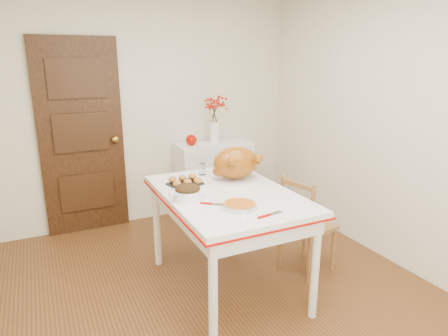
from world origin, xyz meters
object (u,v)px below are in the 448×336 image
sideboard (214,179)px  kitchen_table (227,241)px  turkey_platter (236,165)px  chair_oak (308,224)px  pumpkin_pie (240,205)px

sideboard → kitchen_table: 1.63m
kitchen_table → turkey_platter: size_ratio=3.07×
chair_oak → pumpkin_pie: 1.00m
kitchen_table → chair_oak: (0.78, -0.04, 0.02)m
pumpkin_pie → chair_oak: bearing=19.9°
kitchen_table → turkey_platter: 0.63m
chair_oak → turkey_platter: 0.84m
turkey_platter → pumpkin_pie: 0.63m
turkey_platter → chair_oak: bearing=-24.5°
turkey_platter → pumpkin_pie: (-0.26, -0.56, -0.12)m
kitchen_table → chair_oak: bearing=-2.6°
chair_oak → turkey_platter: bearing=53.9°
sideboard → chair_oak: size_ratio=1.01×
sideboard → turkey_platter: size_ratio=1.93×
chair_oak → turkey_platter: turkey_platter is taller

